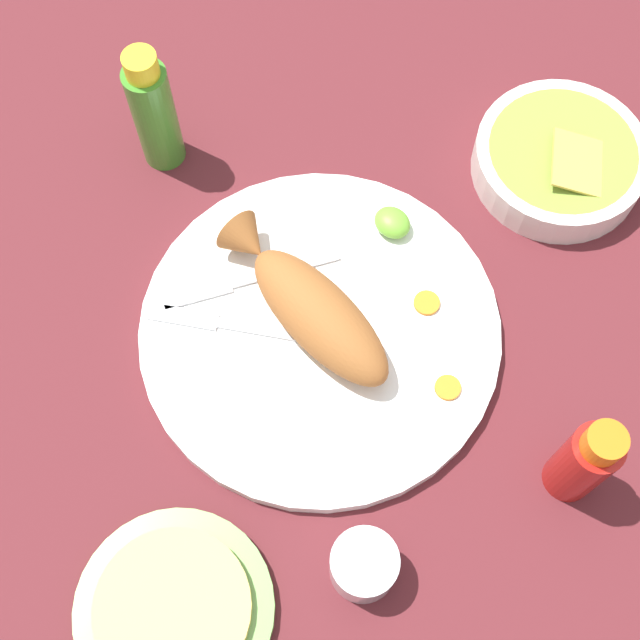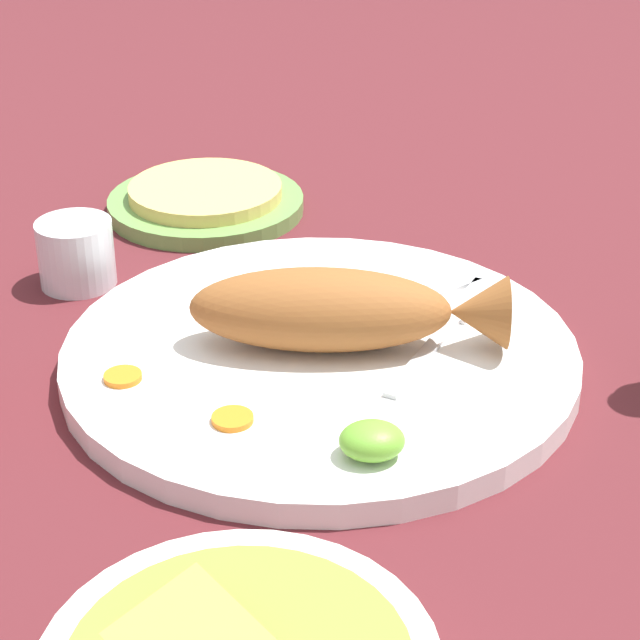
{
  "view_description": "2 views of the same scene",
  "coord_description": "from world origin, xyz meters",
  "px_view_note": "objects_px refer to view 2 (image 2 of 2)",
  "views": [
    {
      "loc": [
        0.23,
        -0.25,
        0.83
      ],
      "look_at": [
        0.0,
        0.0,
        0.04
      ],
      "focal_mm": 50.0,
      "sensor_mm": 36.0,
      "label": 1
    },
    {
      "loc": [
        0.05,
        0.7,
        0.42
      ],
      "look_at": [
        0.0,
        0.0,
        0.04
      ],
      "focal_mm": 65.0,
      "sensor_mm": 36.0,
      "label": 2
    }
  ],
  "objects_px": {
    "main_plate": "(320,356)",
    "tortilla_plate": "(206,204)",
    "fried_fish": "(341,310)",
    "salt_cup": "(77,257)",
    "fork_near": "(409,300)",
    "fork_far": "(449,326)"
  },
  "relations": [
    {
      "from": "fried_fish",
      "to": "tortilla_plate",
      "type": "relative_size",
      "value": 1.25
    },
    {
      "from": "main_plate",
      "to": "fork_far",
      "type": "bearing_deg",
      "value": -168.8
    },
    {
      "from": "fork_near",
      "to": "tortilla_plate",
      "type": "relative_size",
      "value": 0.92
    },
    {
      "from": "main_plate",
      "to": "fork_near",
      "type": "distance_m",
      "value": 0.09
    },
    {
      "from": "main_plate",
      "to": "salt_cup",
      "type": "relative_size",
      "value": 5.95
    },
    {
      "from": "fork_far",
      "to": "salt_cup",
      "type": "height_order",
      "value": "salt_cup"
    },
    {
      "from": "fried_fish",
      "to": "salt_cup",
      "type": "bearing_deg",
      "value": -30.24
    },
    {
      "from": "main_plate",
      "to": "tortilla_plate",
      "type": "relative_size",
      "value": 2.03
    },
    {
      "from": "fried_fish",
      "to": "tortilla_plate",
      "type": "distance_m",
      "value": 0.3
    },
    {
      "from": "fried_fish",
      "to": "main_plate",
      "type": "bearing_deg",
      "value": 0.0
    },
    {
      "from": "tortilla_plate",
      "to": "main_plate",
      "type": "bearing_deg",
      "value": 106.9
    },
    {
      "from": "main_plate",
      "to": "fork_far",
      "type": "height_order",
      "value": "fork_far"
    },
    {
      "from": "fork_near",
      "to": "tortilla_plate",
      "type": "xyz_separation_m",
      "value": [
        0.16,
        -0.22,
        -0.01
      ]
    },
    {
      "from": "main_plate",
      "to": "fried_fish",
      "type": "bearing_deg",
      "value": 174.17
    },
    {
      "from": "fork_far",
      "to": "salt_cup",
      "type": "distance_m",
      "value": 0.31
    },
    {
      "from": "main_plate",
      "to": "salt_cup",
      "type": "height_order",
      "value": "salt_cup"
    },
    {
      "from": "fork_near",
      "to": "salt_cup",
      "type": "relative_size",
      "value": 2.7
    },
    {
      "from": "main_plate",
      "to": "tortilla_plate",
      "type": "height_order",
      "value": "main_plate"
    },
    {
      "from": "fried_fish",
      "to": "salt_cup",
      "type": "xyz_separation_m",
      "value": [
        0.2,
        -0.15,
        -0.02
      ]
    },
    {
      "from": "fried_fish",
      "to": "tortilla_plate",
      "type": "height_order",
      "value": "fried_fish"
    },
    {
      "from": "fork_far",
      "to": "tortilla_plate",
      "type": "xyz_separation_m",
      "value": [
        0.18,
        -0.27,
        -0.01
      ]
    },
    {
      "from": "fork_near",
      "to": "fork_far",
      "type": "distance_m",
      "value": 0.05
    }
  ]
}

